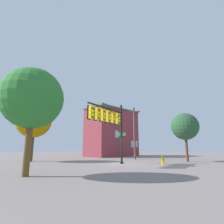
{
  "coord_description": "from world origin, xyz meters",
  "views": [
    {
      "loc": [
        13.65,
        12.28,
        1.57
      ],
      "look_at": [
        1.06,
        -0.33,
        5.21
      ],
      "focal_mm": 28.16,
      "sensor_mm": 36.0,
      "label": 1
    }
  ],
  "objects_px": {
    "signal_pole_assembly": "(109,119)",
    "tree_far": "(34,120)",
    "tree_near": "(32,99)",
    "utility_pole": "(134,132)",
    "tree_mid": "(185,127)",
    "brick_building": "(112,133)",
    "fire_hydrant": "(163,160)"
  },
  "relations": [
    {
      "from": "tree_near",
      "to": "tree_far",
      "type": "relative_size",
      "value": 0.91
    },
    {
      "from": "utility_pole",
      "to": "tree_far",
      "type": "bearing_deg",
      "value": -28.04
    },
    {
      "from": "tree_far",
      "to": "brick_building",
      "type": "relative_size",
      "value": 0.68
    },
    {
      "from": "signal_pole_assembly",
      "to": "tree_far",
      "type": "xyz_separation_m",
      "value": [
        3.17,
        -9.86,
        0.61
      ]
    },
    {
      "from": "tree_far",
      "to": "brick_building",
      "type": "bearing_deg",
      "value": -171.72
    },
    {
      "from": "signal_pole_assembly",
      "to": "brick_building",
      "type": "relative_size",
      "value": 0.59
    },
    {
      "from": "utility_pole",
      "to": "tree_mid",
      "type": "bearing_deg",
      "value": 98.52
    },
    {
      "from": "fire_hydrant",
      "to": "tree_near",
      "type": "bearing_deg",
      "value": -8.93
    },
    {
      "from": "tree_mid",
      "to": "brick_building",
      "type": "relative_size",
      "value": 0.55
    },
    {
      "from": "tree_mid",
      "to": "tree_far",
      "type": "relative_size",
      "value": 0.81
    },
    {
      "from": "tree_far",
      "to": "fire_hydrant",
      "type": "bearing_deg",
      "value": 119.97
    },
    {
      "from": "signal_pole_assembly",
      "to": "tree_far",
      "type": "distance_m",
      "value": 10.38
    },
    {
      "from": "signal_pole_assembly",
      "to": "tree_near",
      "type": "xyz_separation_m",
      "value": [
        7.56,
        1.18,
        0.24
      ]
    },
    {
      "from": "utility_pole",
      "to": "brick_building",
      "type": "bearing_deg",
      "value": -115.51
    },
    {
      "from": "tree_far",
      "to": "brick_building",
      "type": "height_order",
      "value": "brick_building"
    },
    {
      "from": "signal_pole_assembly",
      "to": "utility_pole",
      "type": "height_order",
      "value": "utility_pole"
    },
    {
      "from": "signal_pole_assembly",
      "to": "tree_mid",
      "type": "relative_size",
      "value": 1.07
    },
    {
      "from": "utility_pole",
      "to": "tree_far",
      "type": "distance_m",
      "value": 13.32
    },
    {
      "from": "tree_near",
      "to": "brick_building",
      "type": "relative_size",
      "value": 0.62
    },
    {
      "from": "signal_pole_assembly",
      "to": "tree_near",
      "type": "bearing_deg",
      "value": 8.85
    },
    {
      "from": "utility_pole",
      "to": "fire_hydrant",
      "type": "relative_size",
      "value": 8.83
    },
    {
      "from": "signal_pole_assembly",
      "to": "tree_far",
      "type": "relative_size",
      "value": 0.86
    },
    {
      "from": "tree_mid",
      "to": "fire_hydrant",
      "type": "bearing_deg",
      "value": -1.76
    },
    {
      "from": "tree_near",
      "to": "brick_building",
      "type": "xyz_separation_m",
      "value": [
        -20.19,
        -13.34,
        -0.04
      ]
    },
    {
      "from": "signal_pole_assembly",
      "to": "fire_hydrant",
      "type": "xyz_separation_m",
      "value": [
        -4.27,
        3.04,
        -3.84
      ]
    },
    {
      "from": "fire_hydrant",
      "to": "tree_far",
      "type": "bearing_deg",
      "value": -60.03
    },
    {
      "from": "fire_hydrant",
      "to": "signal_pole_assembly",
      "type": "bearing_deg",
      "value": -35.41
    },
    {
      "from": "brick_building",
      "to": "tree_far",
      "type": "bearing_deg",
      "value": 8.28
    },
    {
      "from": "tree_near",
      "to": "fire_hydrant",
      "type": "bearing_deg",
      "value": 171.07
    },
    {
      "from": "tree_near",
      "to": "tree_mid",
      "type": "relative_size",
      "value": 1.12
    },
    {
      "from": "signal_pole_assembly",
      "to": "fire_hydrant",
      "type": "distance_m",
      "value": 6.5
    },
    {
      "from": "utility_pole",
      "to": "tree_mid",
      "type": "distance_m",
      "value": 6.9
    }
  ]
}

